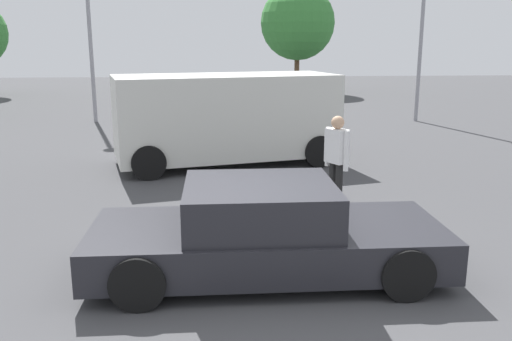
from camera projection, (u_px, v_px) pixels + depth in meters
ground_plane at (269, 282)px, 6.82m from camera, size 80.00×80.00×0.00m
sedan_foreground at (265, 233)px, 6.94m from camera, size 4.48×1.93×1.21m
van_white at (226, 116)px, 13.10m from camera, size 5.57×3.30×2.16m
pedestrian at (337, 154)px, 9.58m from camera, size 0.41×0.51×1.68m
light_post_far at (424, 0)px, 19.46m from camera, size 0.44×0.44×6.45m
tree_back_right at (298, 23)px, 30.75m from camera, size 4.19×4.19×6.03m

